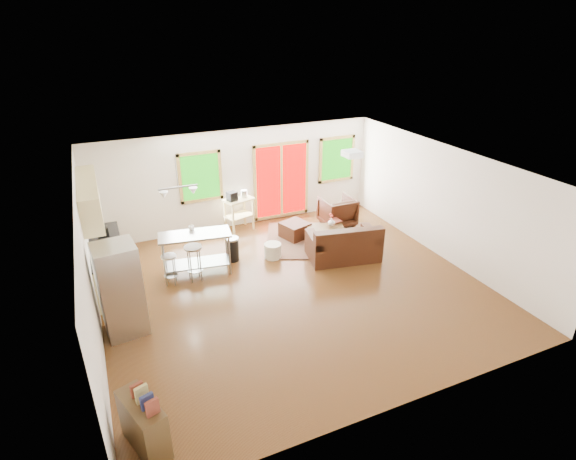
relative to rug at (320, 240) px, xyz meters
name	(u,v)px	position (x,y,z in m)	size (l,w,h in m)	color
floor	(294,288)	(-1.54, -1.75, -0.02)	(7.50, 7.00, 0.02)	#3C220E
ceiling	(295,167)	(-1.54, -1.75, 2.60)	(7.50, 7.00, 0.02)	white
back_wall	(238,179)	(-1.54, 1.76, 1.29)	(7.50, 0.02, 2.60)	silver
left_wall	(88,271)	(-5.30, -1.75, 1.29)	(0.02, 7.00, 2.60)	silver
right_wall	(445,203)	(2.22, -1.75, 1.29)	(0.02, 7.00, 2.60)	silver
front_wall	(405,336)	(-1.54, -5.26, 1.29)	(7.50, 0.02, 2.60)	silver
window_left	(200,177)	(-2.54, 1.71, 1.49)	(1.10, 0.05, 1.30)	#105209
french_doors	(281,181)	(-0.34, 1.71, 1.09)	(1.60, 0.05, 2.10)	#A90000
window_right	(337,159)	(1.36, 1.71, 1.49)	(1.10, 0.05, 1.30)	#105209
rug	(320,240)	(0.00, 0.00, 0.00)	(2.68, 2.06, 0.03)	#4A5838
loveseat	(344,245)	(0.05, -1.06, 0.33)	(1.75, 1.20, 0.86)	black
coffee_table	(325,229)	(0.10, -0.06, 0.30)	(1.05, 0.81, 0.37)	#3C2A15
armchair	(337,210)	(0.85, 0.67, 0.42)	(0.84, 0.79, 0.86)	black
ottoman	(295,230)	(-0.53, 0.41, 0.19)	(0.61, 0.61, 0.41)	black
pouf	(273,251)	(-1.44, -0.35, 0.16)	(0.40, 0.40, 0.35)	beige
vase	(332,221)	(0.26, -0.07, 0.50)	(0.24, 0.25, 0.31)	silver
book	(332,216)	(0.38, 0.11, 0.54)	(0.23, 0.03, 0.31)	maroon
cabinets	(103,245)	(-5.02, -0.05, 0.91)	(0.64, 2.24, 2.30)	#D6C37E
refrigerator	(121,290)	(-4.85, -1.82, 0.84)	(0.76, 0.73, 1.71)	#B7BABC
island	(196,247)	(-3.22, -0.35, 0.64)	(1.58, 0.82, 0.96)	#B7BABC
cup	(191,227)	(-3.23, -0.12, 1.00)	(0.13, 0.10, 0.13)	white
bar_stool_a	(169,263)	(-3.83, -0.56, 0.48)	(0.40, 0.40, 0.67)	#B7BABC
bar_stool_b	(194,255)	(-3.33, -0.60, 0.58)	(0.39, 0.39, 0.80)	#B7BABC
trash_can	(232,249)	(-2.34, -0.09, 0.28)	(0.36, 0.36, 0.57)	black
kitchen_cart	(238,203)	(-1.70, 1.40, 0.75)	(0.84, 0.66, 1.12)	#D6C37E
bookshelf	(144,424)	(-4.89, -4.45, 0.37)	(0.57, 0.89, 0.98)	#3C2A15
ceiling_flush	(352,154)	(0.06, -1.15, 2.52)	(0.35, 0.35, 0.12)	white
pendant_light	(179,192)	(-3.44, -0.25, 1.88)	(0.80, 0.18, 0.79)	gray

